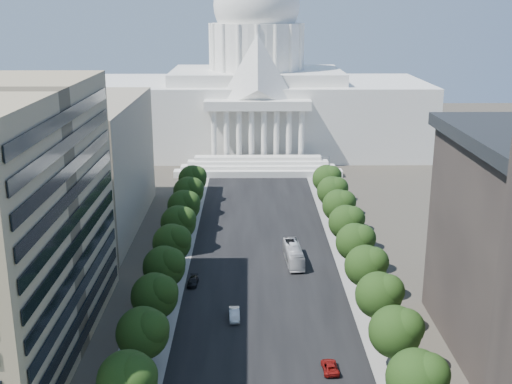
{
  "coord_description": "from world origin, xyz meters",
  "views": [
    {
      "loc": [
        -2.76,
        -46.01,
        50.92
      ],
      "look_at": [
        -1.44,
        73.47,
        16.09
      ],
      "focal_mm": 45.0,
      "sensor_mm": 36.0,
      "label": 1
    }
  ],
  "objects_px": {
    "car_dark_b": "(193,282)",
    "city_bus": "(294,254)",
    "car_silver": "(234,315)",
    "car_red": "(330,367)"
  },
  "relations": [
    {
      "from": "car_dark_b",
      "to": "car_silver",
      "type": "bearing_deg",
      "value": -56.34
    },
    {
      "from": "city_bus",
      "to": "car_dark_b",
      "type": "bearing_deg",
      "value": -154.68
    },
    {
      "from": "car_silver",
      "to": "car_red",
      "type": "bearing_deg",
      "value": -52.05
    },
    {
      "from": "car_silver",
      "to": "car_dark_b",
      "type": "distance_m",
      "value": 16.09
    },
    {
      "from": "car_red",
      "to": "car_dark_b",
      "type": "bearing_deg",
      "value": -56.06
    },
    {
      "from": "car_silver",
      "to": "city_bus",
      "type": "relative_size",
      "value": 0.39
    },
    {
      "from": "car_silver",
      "to": "city_bus",
      "type": "height_order",
      "value": "city_bus"
    },
    {
      "from": "car_dark_b",
      "to": "city_bus",
      "type": "distance_m",
      "value": 22.63
    },
    {
      "from": "car_silver",
      "to": "car_red",
      "type": "height_order",
      "value": "car_silver"
    },
    {
      "from": "car_dark_b",
      "to": "city_bus",
      "type": "xyz_separation_m",
      "value": [
        19.83,
        10.86,
        1.13
      ]
    }
  ]
}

